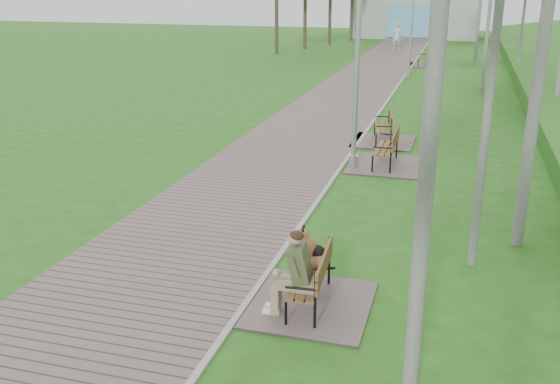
{
  "coord_description": "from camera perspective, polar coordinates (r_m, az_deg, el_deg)",
  "views": [
    {
      "loc": [
        2.77,
        -3.49,
        4.55
      ],
      "look_at": [
        -0.11,
        6.36,
        1.05
      ],
      "focal_mm": 40.0,
      "sensor_mm": 36.0,
      "label": 1
    }
  ],
  "objects": [
    {
      "name": "lamp_post_far",
      "position": [
        45.89,
        13.84,
        16.02
      ],
      "size": [
        0.22,
        0.22,
        5.81
      ],
      "color": "#A5A7AD",
      "rests_on": "ground"
    },
    {
      "name": "kerb",
      "position": [
        25.55,
        9.91,
        8.35
      ],
      "size": [
        0.1,
        67.0,
        0.05
      ],
      "primitive_type": "cube",
      "color": "#999993",
      "rests_on": "ground"
    },
    {
      "name": "lamp_post_third",
      "position": [
        31.46,
        11.95,
        14.6
      ],
      "size": [
        0.2,
        0.2,
        5.23
      ],
      "color": "#A5A7AD",
      "rests_on": "ground"
    },
    {
      "name": "walkway",
      "position": [
        25.79,
        6.01,
        8.61
      ],
      "size": [
        3.5,
        67.0,
        0.04
      ],
      "primitive_type": "cube",
      "color": "#6F5F5A",
      "rests_on": "ground"
    },
    {
      "name": "building_north",
      "position": [
        54.69,
        12.26,
        15.75
      ],
      "size": [
        10.0,
        5.2,
        4.0
      ],
      "color": "#9E9E99",
      "rests_on": "ground"
    },
    {
      "name": "bench_third",
      "position": [
        18.68,
        9.35,
        5.11
      ],
      "size": [
        1.76,
        1.95,
        1.08
      ],
      "color": "#6F5F5A",
      "rests_on": "ground"
    },
    {
      "name": "pedestrian_near",
      "position": [
        44.21,
        10.61,
        13.82
      ],
      "size": [
        0.74,
        0.55,
        1.85
      ],
      "primitive_type": "imported",
      "rotation": [
        0.0,
        0.0,
        3.31
      ],
      "color": "beige",
      "rests_on": "ground"
    },
    {
      "name": "bench_second",
      "position": [
        16.26,
        9.58,
        3.09
      ],
      "size": [
        1.88,
        2.08,
        1.15
      ],
      "color": "#6F5F5A",
      "rests_on": "ground"
    },
    {
      "name": "bench_main",
      "position": [
        9.14,
        2.28,
        -8.07
      ],
      "size": [
        1.72,
        1.91,
        1.5
      ],
      "color": "#6F5F5A",
      "rests_on": "ground"
    },
    {
      "name": "bench_far",
      "position": [
        36.43,
        13.29,
        11.53
      ],
      "size": [
        2.01,
        2.23,
        1.23
      ],
      "color": "#6F5F5A",
      "rests_on": "ground"
    },
    {
      "name": "lamp_post_second",
      "position": [
        15.48,
        7.06,
        11.74
      ],
      "size": [
        0.22,
        0.22,
        5.73
      ],
      "color": "#A5A7AD",
      "rests_on": "ground"
    }
  ]
}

